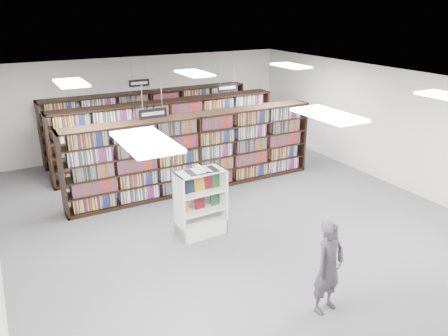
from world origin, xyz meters
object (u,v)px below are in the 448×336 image
bookshelf_row_near (196,153)px  open_book (201,170)px  endcap_display (200,213)px  shopper (329,267)px

bookshelf_row_near → open_book: bearing=-112.5°
endcap_display → open_book: size_ratio=2.26×
bookshelf_row_near → endcap_display: (-1.00, -2.30, -0.55)m
open_book → shopper: shopper is taller
endcap_display → shopper: shopper is taller
endcap_display → open_book: open_book is taller
bookshelf_row_near → shopper: bearing=-92.9°
bookshelf_row_near → endcap_display: 2.57m
endcap_display → open_book: (0.02, -0.07, 1.03)m
bookshelf_row_near → shopper: 5.65m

